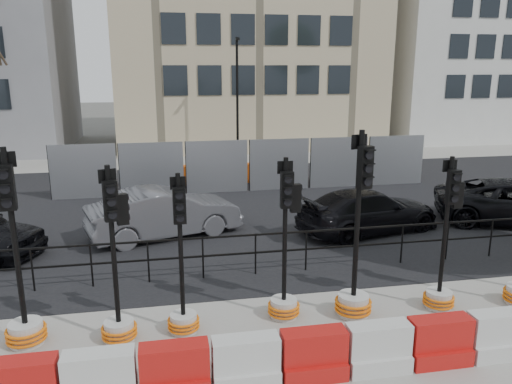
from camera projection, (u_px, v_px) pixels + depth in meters
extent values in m
plane|color=#51514C|center=(321.00, 293.00, 10.59)|extent=(120.00, 120.00, 0.00)
cube|color=gray|center=(382.00, 377.00, 7.73)|extent=(40.00, 6.00, 0.02)
cube|color=black|center=(259.00, 205.00, 17.25)|extent=(40.00, 14.00, 0.03)
cube|color=gray|center=(225.00, 159.00, 25.82)|extent=(40.00, 4.00, 0.02)
cube|color=silver|center=(470.00, 14.00, 32.64)|extent=(12.00, 9.00, 16.00)
cylinder|color=black|center=(32.00, 270.00, 10.52)|extent=(0.04, 0.04, 1.00)
cylinder|color=black|center=(92.00, 266.00, 10.74)|extent=(0.04, 0.04, 1.00)
cylinder|color=black|center=(148.00, 262.00, 10.96)|extent=(0.04, 0.04, 1.00)
cylinder|color=black|center=(203.00, 258.00, 11.17)|extent=(0.04, 0.04, 1.00)
cylinder|color=black|center=(256.00, 255.00, 11.39)|extent=(0.04, 0.04, 1.00)
cylinder|color=black|center=(306.00, 251.00, 11.60)|extent=(0.04, 0.04, 1.00)
cylinder|color=black|center=(355.00, 248.00, 11.82)|extent=(0.04, 0.04, 1.00)
cylinder|color=black|center=(402.00, 244.00, 12.04)|extent=(0.04, 0.04, 1.00)
cylinder|color=black|center=(447.00, 241.00, 12.25)|extent=(0.04, 0.04, 1.00)
cylinder|color=black|center=(491.00, 238.00, 12.47)|extent=(0.04, 0.04, 1.00)
cube|color=black|center=(307.00, 232.00, 11.49)|extent=(18.00, 0.04, 0.04)
cube|color=black|center=(306.00, 249.00, 11.59)|extent=(18.00, 0.04, 0.04)
cube|color=gray|center=(83.00, 172.00, 17.83)|extent=(2.30, 0.05, 2.00)
cylinder|color=black|center=(50.00, 173.00, 17.62)|extent=(0.05, 0.05, 2.00)
cube|color=gray|center=(152.00, 169.00, 18.26)|extent=(2.30, 0.05, 2.00)
cylinder|color=black|center=(120.00, 171.00, 18.05)|extent=(0.05, 0.05, 2.00)
cube|color=gray|center=(217.00, 167.00, 18.69)|extent=(2.30, 0.05, 2.00)
cylinder|color=black|center=(186.00, 168.00, 18.49)|extent=(0.05, 0.05, 2.00)
cube|color=gray|center=(279.00, 165.00, 19.13)|extent=(2.30, 0.05, 2.00)
cylinder|color=black|center=(250.00, 166.00, 18.92)|extent=(0.05, 0.05, 2.00)
cube|color=gray|center=(339.00, 163.00, 19.56)|extent=(2.30, 0.05, 2.00)
cylinder|color=black|center=(311.00, 164.00, 19.35)|extent=(0.05, 0.05, 2.00)
cube|color=gray|center=(396.00, 160.00, 19.99)|extent=(2.30, 0.05, 2.00)
cylinder|color=black|center=(369.00, 161.00, 19.79)|extent=(0.05, 0.05, 2.00)
cube|color=red|center=(143.00, 177.00, 19.77)|extent=(1.00, 0.40, 0.80)
cube|color=red|center=(193.00, 175.00, 20.13)|extent=(1.00, 0.40, 0.80)
cube|color=red|center=(242.00, 173.00, 20.49)|extent=(1.00, 0.40, 0.80)
cube|color=red|center=(289.00, 171.00, 20.85)|extent=(1.00, 0.40, 0.80)
cylinder|color=black|center=(237.00, 102.00, 24.22)|extent=(0.12, 0.12, 6.00)
cube|color=black|center=(238.00, 39.00, 23.27)|extent=(0.12, 0.50, 0.12)
cube|color=red|center=(20.00, 377.00, 6.84)|extent=(1.00, 0.35, 0.50)
cube|color=silver|center=(99.00, 368.00, 7.03)|extent=(1.00, 0.35, 0.50)
cube|color=red|center=(175.00, 384.00, 7.31)|extent=(1.00, 0.50, 0.30)
cube|color=red|center=(174.00, 360.00, 7.22)|extent=(1.00, 0.35, 0.50)
cube|color=silver|center=(246.00, 376.00, 7.50)|extent=(1.00, 0.50, 0.30)
cube|color=silver|center=(246.00, 353.00, 7.40)|extent=(1.00, 0.35, 0.50)
cube|color=red|center=(313.00, 369.00, 7.69)|extent=(1.00, 0.50, 0.30)
cube|color=red|center=(314.00, 346.00, 7.59)|extent=(1.00, 0.35, 0.50)
cube|color=silver|center=(377.00, 362.00, 7.88)|extent=(1.00, 0.50, 0.30)
cube|color=silver|center=(378.00, 339.00, 7.78)|extent=(1.00, 0.35, 0.50)
cube|color=red|center=(438.00, 355.00, 8.07)|extent=(1.00, 0.50, 0.30)
cube|color=red|center=(440.00, 332.00, 7.97)|extent=(1.00, 0.35, 0.50)
cube|color=silver|center=(496.00, 348.00, 8.26)|extent=(1.00, 0.50, 0.30)
cube|color=silver|center=(498.00, 326.00, 8.16)|extent=(1.00, 0.35, 0.50)
cylinder|color=silver|center=(26.00, 333.00, 8.60)|extent=(0.57, 0.57, 0.42)
torus|color=orange|center=(27.00, 338.00, 8.62)|extent=(0.68, 0.68, 0.05)
torus|color=orange|center=(26.00, 333.00, 8.60)|extent=(0.68, 0.68, 0.05)
torus|color=orange|center=(26.00, 329.00, 8.58)|extent=(0.68, 0.68, 0.05)
cylinder|color=black|center=(15.00, 242.00, 8.18)|extent=(0.09, 0.09, 3.14)
cube|color=black|center=(6.00, 188.00, 7.83)|extent=(0.26, 0.17, 0.73)
cylinder|color=black|center=(7.00, 203.00, 7.81)|extent=(0.16, 0.07, 0.16)
cylinder|color=black|center=(5.00, 189.00, 7.76)|extent=(0.16, 0.07, 0.16)
cylinder|color=black|center=(3.00, 174.00, 7.70)|extent=(0.16, 0.07, 0.16)
cube|color=black|center=(5.00, 159.00, 7.91)|extent=(0.32, 0.06, 0.25)
cylinder|color=silver|center=(119.00, 331.00, 8.71)|extent=(0.51, 0.51, 0.38)
torus|color=orange|center=(120.00, 335.00, 8.73)|extent=(0.62, 0.62, 0.05)
torus|color=orange|center=(119.00, 331.00, 8.71)|extent=(0.62, 0.62, 0.05)
torus|color=orange|center=(119.00, 327.00, 8.69)|extent=(0.62, 0.62, 0.05)
cylinder|color=black|center=(113.00, 249.00, 8.34)|extent=(0.09, 0.09, 2.86)
cube|color=black|center=(111.00, 201.00, 8.03)|extent=(0.26, 0.19, 0.67)
cylinder|color=black|center=(112.00, 215.00, 8.01)|extent=(0.15, 0.08, 0.14)
cylinder|color=black|center=(112.00, 202.00, 7.96)|extent=(0.15, 0.08, 0.14)
cylinder|color=black|center=(111.00, 189.00, 7.91)|extent=(0.15, 0.08, 0.14)
cube|color=black|center=(107.00, 176.00, 8.08)|extent=(0.28, 0.10, 0.23)
cube|color=black|center=(122.00, 209.00, 8.25)|extent=(0.22, 0.17, 0.52)
cylinder|color=silver|center=(184.00, 323.00, 9.01)|extent=(0.48, 0.48, 0.36)
torus|color=orange|center=(184.00, 327.00, 9.02)|extent=(0.58, 0.58, 0.04)
torus|color=orange|center=(184.00, 323.00, 9.01)|extent=(0.58, 0.58, 0.04)
torus|color=orange|center=(183.00, 319.00, 8.99)|extent=(0.58, 0.58, 0.04)
cylinder|color=black|center=(181.00, 249.00, 8.65)|extent=(0.08, 0.08, 2.68)
cube|color=black|center=(179.00, 206.00, 8.36)|extent=(0.22, 0.13, 0.63)
cylinder|color=black|center=(180.00, 218.00, 8.34)|extent=(0.14, 0.05, 0.13)
cylinder|color=black|center=(180.00, 207.00, 8.29)|extent=(0.14, 0.05, 0.13)
cylinder|color=black|center=(179.00, 195.00, 8.24)|extent=(0.14, 0.05, 0.13)
cube|color=black|center=(178.00, 183.00, 8.42)|extent=(0.27, 0.04, 0.21)
cylinder|color=silver|center=(284.00, 308.00, 9.53)|extent=(0.51, 0.51, 0.38)
torus|color=orange|center=(284.00, 312.00, 9.55)|extent=(0.61, 0.61, 0.05)
torus|color=orange|center=(284.00, 308.00, 9.53)|extent=(0.61, 0.61, 0.05)
torus|color=orange|center=(284.00, 305.00, 9.52)|extent=(0.61, 0.61, 0.05)
cylinder|color=black|center=(285.00, 233.00, 9.16)|extent=(0.08, 0.08, 2.83)
cube|color=black|center=(287.00, 190.00, 8.85)|extent=(0.23, 0.14, 0.66)
cylinder|color=black|center=(288.00, 202.00, 8.82)|extent=(0.14, 0.05, 0.14)
cylinder|color=black|center=(288.00, 191.00, 8.77)|extent=(0.14, 0.05, 0.14)
cylinder|color=black|center=(288.00, 180.00, 8.72)|extent=(0.14, 0.05, 0.14)
cube|color=black|center=(285.00, 167.00, 8.91)|extent=(0.28, 0.04, 0.23)
cube|color=black|center=(296.00, 198.00, 9.03)|extent=(0.19, 0.13, 0.52)
cylinder|color=silver|center=(353.00, 305.00, 9.59)|extent=(0.59, 0.59, 0.44)
torus|color=orange|center=(353.00, 309.00, 9.62)|extent=(0.71, 0.71, 0.05)
torus|color=orange|center=(353.00, 305.00, 9.59)|extent=(0.71, 0.71, 0.05)
torus|color=orange|center=(353.00, 301.00, 9.57)|extent=(0.71, 0.71, 0.05)
cylinder|color=black|center=(358.00, 219.00, 9.17)|extent=(0.10, 0.10, 3.27)
cube|color=black|center=(365.00, 168.00, 8.81)|extent=(0.29, 0.22, 0.76)
cylinder|color=black|center=(367.00, 182.00, 8.80)|extent=(0.17, 0.10, 0.16)
cylinder|color=black|center=(368.00, 168.00, 8.74)|extent=(0.17, 0.10, 0.16)
cylinder|color=black|center=(369.00, 155.00, 8.68)|extent=(0.17, 0.10, 0.16)
cube|color=black|center=(359.00, 142.00, 8.87)|extent=(0.32, 0.13, 0.26)
cylinder|color=silver|center=(438.00, 300.00, 9.89)|extent=(0.50, 0.50, 0.37)
torus|color=orange|center=(438.00, 303.00, 9.91)|extent=(0.60, 0.60, 0.05)
torus|color=orange|center=(438.00, 300.00, 9.89)|extent=(0.60, 0.60, 0.05)
torus|color=orange|center=(439.00, 296.00, 9.87)|extent=(0.60, 0.60, 0.05)
cylinder|color=black|center=(445.00, 228.00, 9.52)|extent=(0.08, 0.08, 2.79)
cube|color=black|center=(453.00, 187.00, 9.21)|extent=(0.23, 0.14, 0.65)
cylinder|color=black|center=(454.00, 199.00, 9.19)|extent=(0.14, 0.05, 0.14)
cylinder|color=black|center=(455.00, 188.00, 9.14)|extent=(0.14, 0.05, 0.14)
cylinder|color=black|center=(457.00, 177.00, 9.09)|extent=(0.14, 0.05, 0.14)
cube|color=black|center=(450.00, 166.00, 9.28)|extent=(0.28, 0.03, 0.22)
cube|color=black|center=(458.00, 195.00, 9.40)|extent=(0.19, 0.13, 0.51)
imported|color=#54545A|center=(165.00, 213.00, 13.95)|extent=(3.86, 5.05, 1.39)
imported|color=black|center=(368.00, 211.00, 14.36)|extent=(3.79, 5.14, 1.25)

